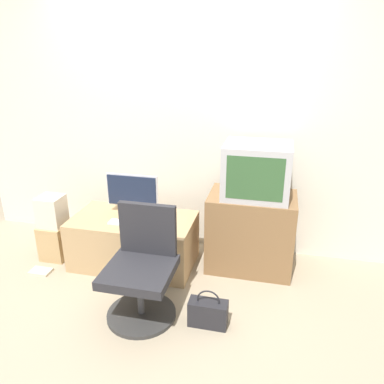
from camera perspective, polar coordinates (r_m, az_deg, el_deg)
ground_plane at (r=3.03m, az=-7.95°, el=-18.90°), size 12.00×12.00×0.00m
wall_back at (r=3.64m, az=-1.54°, el=11.07°), size 4.40×0.05×2.60m
desk at (r=3.60m, az=-8.81°, el=-7.37°), size 1.13×0.62×0.47m
side_stand at (r=3.50m, az=8.90°, el=-5.99°), size 0.77×0.50×0.72m
main_monitor at (r=3.53m, az=-9.09°, el=-0.43°), size 0.50×0.22×0.39m
keyboard at (r=3.40m, az=-9.88°, el=-4.68°), size 0.33×0.10×0.01m
mouse at (r=3.32m, az=-6.08°, el=-5.02°), size 0.06×0.03×0.03m
crt_tv at (r=3.26m, az=9.84°, el=3.23°), size 0.57×0.46×0.47m
office_chair at (r=2.91m, az=-7.63°, el=-11.86°), size 0.53×0.53×0.85m
cardboard_box_lower at (r=3.93m, az=-20.02°, el=-6.97°), size 0.24×0.28×0.34m
cardboard_box_upper at (r=3.79m, az=-20.61°, el=-2.72°), size 0.22×0.22×0.29m
handbag at (r=2.91m, az=2.46°, el=-17.90°), size 0.29×0.13×0.30m
book at (r=3.79m, az=-22.06°, el=-11.15°), size 0.19×0.13×0.02m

